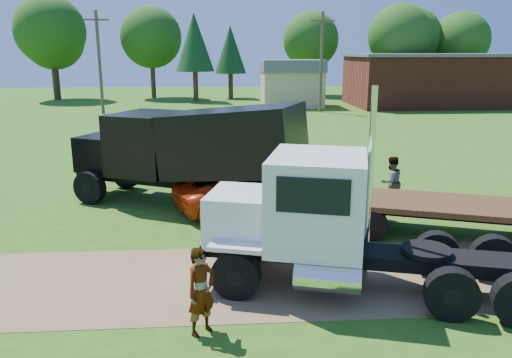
{
  "coord_description": "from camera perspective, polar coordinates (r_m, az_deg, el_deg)",
  "views": [
    {
      "loc": [
        -3.31,
        -11.42,
        5.53
      ],
      "look_at": [
        -2.23,
        3.86,
        1.6
      ],
      "focal_mm": 35.0,
      "sensor_mm": 36.0,
      "label": 1
    }
  ],
  "objects": [
    {
      "name": "ground",
      "position": [
        13.11,
        11.18,
        -10.85
      ],
      "size": [
        140.0,
        140.0,
        0.0
      ],
      "primitive_type": "plane",
      "color": "#2B5512",
      "rests_on": "ground"
    },
    {
      "name": "dirt_track",
      "position": [
        13.11,
        11.18,
        -10.82
      ],
      "size": [
        120.0,
        4.2,
        0.01
      ],
      "primitive_type": "cube",
      "color": "brown",
      "rests_on": "ground"
    },
    {
      "name": "white_semi_tractor",
      "position": [
        11.95,
        7.35,
        -4.78
      ],
      "size": [
        8.08,
        4.48,
        4.78
      ],
      "rotation": [
        0.0,
        0.0,
        -0.27
      ],
      "color": "black",
      "rests_on": "ground"
    },
    {
      "name": "black_dump_truck",
      "position": [
        18.14,
        -7.29,
        3.43
      ],
      "size": [
        8.85,
        5.97,
        3.85
      ],
      "rotation": [
        0.0,
        0.0,
        -0.43
      ],
      "color": "black",
      "rests_on": "ground"
    },
    {
      "name": "orange_pickup",
      "position": [
        17.87,
        -1.28,
        -1.3
      ],
      "size": [
        5.52,
        3.98,
        1.39
      ],
      "primitive_type": "imported",
      "rotation": [
        0.0,
        0.0,
        1.94
      ],
      "color": "red",
      "rests_on": "ground"
    },
    {
      "name": "flatbed_trailer",
      "position": [
        16.37,
        21.6,
        -3.34
      ],
      "size": [
        7.86,
        4.63,
        1.93
      ],
      "rotation": [
        0.0,
        0.0,
        -0.34
      ],
      "color": "#382112",
      "rests_on": "ground"
    },
    {
      "name": "spectator_a",
      "position": [
        10.18,
        -6.28,
        -12.66
      ],
      "size": [
        0.79,
        0.77,
        1.82
      ],
      "primitive_type": "imported",
      "rotation": [
        0.0,
        0.0,
        0.72
      ],
      "color": "#999999",
      "rests_on": "ground"
    },
    {
      "name": "spectator_b",
      "position": [
        18.74,
        15.16,
        -0.31
      ],
      "size": [
        1.11,
        1.0,
        1.87
      ],
      "primitive_type": "imported",
      "rotation": [
        0.0,
        0.0,
        3.52
      ],
      "color": "#999999",
      "rests_on": "ground"
    },
    {
      "name": "brick_building",
      "position": [
        55.73,
        18.77,
        10.7
      ],
      "size": [
        15.4,
        10.4,
        5.3
      ],
      "color": "maroon",
      "rests_on": "ground"
    },
    {
      "name": "tan_shed",
      "position": [
        52.03,
        4.11,
        10.94
      ],
      "size": [
        6.2,
        5.4,
        4.7
      ],
      "color": "tan",
      "rests_on": "ground"
    },
    {
      "name": "utility_poles",
      "position": [
        47.35,
        7.49,
        13.29
      ],
      "size": [
        42.2,
        0.28,
        9.0
      ],
      "color": "#4E3F2C",
      "rests_on": "ground"
    },
    {
      "name": "tree_row",
      "position": [
        61.6,
        -0.15,
        15.86
      ],
      "size": [
        55.98,
        12.83,
        11.73
      ],
      "color": "#372416",
      "rests_on": "ground"
    }
  ]
}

